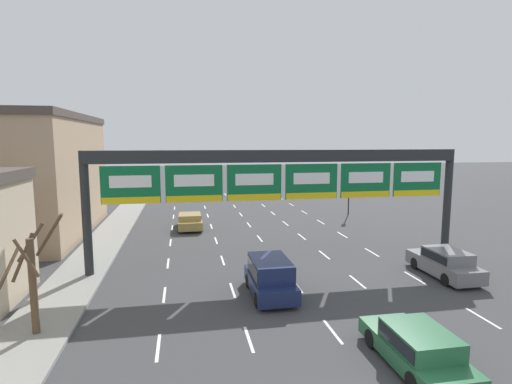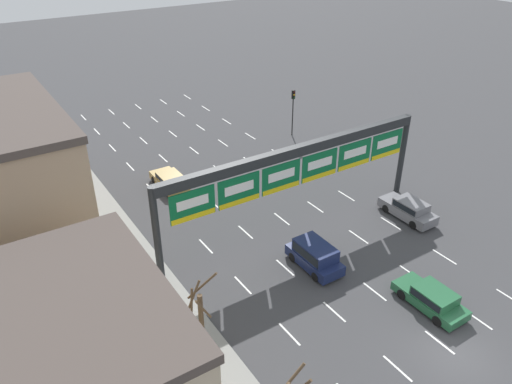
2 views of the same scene
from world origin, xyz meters
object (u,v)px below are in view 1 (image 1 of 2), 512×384
Objects in this scene: suv_navy at (270,275)px; car_grey at (445,262)px; car_gold at (190,220)px; car_green at (417,346)px; sign_gantry at (282,172)px; tree_bare_second at (32,274)px; traffic_light_near_gantry at (349,180)px.

suv_navy reaches higher than car_grey.
car_green is (6.89, -22.19, 0.03)m from car_gold.
sign_gantry is 5.20× the size of car_gold.
tree_bare_second is (-13.00, 4.55, 1.69)m from car_green.
suv_navy is (-1.60, -4.19, -4.58)m from sign_gantry.
tree_bare_second is at bearing 160.71° from car_green.
sign_gantry is 10.12m from car_grey.
sign_gantry is 4.48× the size of traffic_light_near_gantry.
car_grey is 19.73m from car_gold.
sign_gantry is 5.32× the size of suv_navy.
car_grey is 18.30m from traffic_light_near_gantry.
car_grey is 1.03× the size of car_green.
car_grey reaches higher than car_gold.
car_green is at bearing -108.72° from traffic_light_near_gantry.
traffic_light_near_gantry is at bearing 57.30° from suv_navy.
traffic_light_near_gantry is (15.59, 3.48, 2.77)m from car_gold.
suv_navy is 0.84× the size of traffic_light_near_gantry.
suv_navy is 9.92m from car_grey.
car_gold is (-5.11, 11.15, -4.87)m from sign_gantry.
tree_bare_second is at bearing -149.94° from sign_gantry.
car_gold is 0.93× the size of tree_bare_second.
car_green is at bearing -19.29° from tree_bare_second.
suv_navy is 7.64m from car_green.
car_green is 0.92× the size of traffic_light_near_gantry.
car_green is at bearing -130.17° from car_grey.
suv_navy is at bearing -175.07° from car_grey.
sign_gantry is at bearing 69.07° from suv_navy.
car_gold is at bearing -167.41° from traffic_light_near_gantry.
car_green is (3.38, -6.85, -0.26)m from suv_navy.
car_grey is 0.94× the size of traffic_light_near_gantry.
car_gold is at bearing 70.91° from tree_bare_second.
suv_navy is 22.51m from traffic_light_near_gantry.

